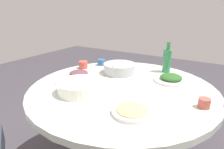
# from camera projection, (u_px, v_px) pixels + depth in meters

# --- Properties ---
(round_dining_table) EXTENTS (1.29, 1.29, 0.76)m
(round_dining_table) POSITION_uv_depth(u_px,v_px,m) (122.00, 97.00, 1.40)
(round_dining_table) COLOR #99999E
(round_dining_table) RESTS_ON ground
(rice_bowl) EXTENTS (0.27, 0.27, 0.09)m
(rice_bowl) POSITION_uv_depth(u_px,v_px,m) (120.00, 68.00, 1.63)
(rice_bowl) COLOR #B2B5BA
(rice_bowl) RESTS_ON round_dining_table
(soup_bowl) EXTENTS (0.29, 0.29, 0.07)m
(soup_bowl) POSITION_uv_depth(u_px,v_px,m) (80.00, 87.00, 1.26)
(soup_bowl) COLOR white
(soup_bowl) RESTS_ON round_dining_table
(dish_greens) EXTENTS (0.25, 0.25, 0.06)m
(dish_greens) POSITION_uv_depth(u_px,v_px,m) (171.00, 79.00, 1.45)
(dish_greens) COLOR white
(dish_greens) RESTS_ON round_dining_table
(dish_noodles) EXTENTS (0.21, 0.21, 0.04)m
(dish_noodles) POSITION_uv_depth(u_px,v_px,m) (132.00, 111.00, 1.01)
(dish_noodles) COLOR white
(dish_noodles) RESTS_ON round_dining_table
(dish_eggplant) EXTENTS (0.20, 0.20, 0.04)m
(dish_eggplant) POSITION_uv_depth(u_px,v_px,m) (79.00, 74.00, 1.57)
(dish_eggplant) COLOR silver
(dish_eggplant) RESTS_ON round_dining_table
(green_bottle) EXTENTS (0.07, 0.07, 0.26)m
(green_bottle) POSITION_uv_depth(u_px,v_px,m) (167.00, 60.00, 1.64)
(green_bottle) COLOR #2E7F4B
(green_bottle) RESTS_ON round_dining_table
(tea_cup_near) EXTENTS (0.08, 0.08, 0.06)m
(tea_cup_near) POSITION_uv_depth(u_px,v_px,m) (83.00, 65.00, 1.76)
(tea_cup_near) COLOR #CC4A3E
(tea_cup_near) RESTS_ON round_dining_table
(tea_cup_far) EXTENTS (0.06, 0.06, 0.05)m
(tea_cup_far) POSITION_uv_depth(u_px,v_px,m) (204.00, 103.00, 1.07)
(tea_cup_far) COLOR #BD554A
(tea_cup_far) RESTS_ON round_dining_table
(tea_cup_side) EXTENTS (0.07, 0.07, 0.06)m
(tea_cup_side) POSITION_uv_depth(u_px,v_px,m) (101.00, 62.00, 1.86)
(tea_cup_side) COLOR #2C5B93
(tea_cup_side) RESTS_ON round_dining_table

